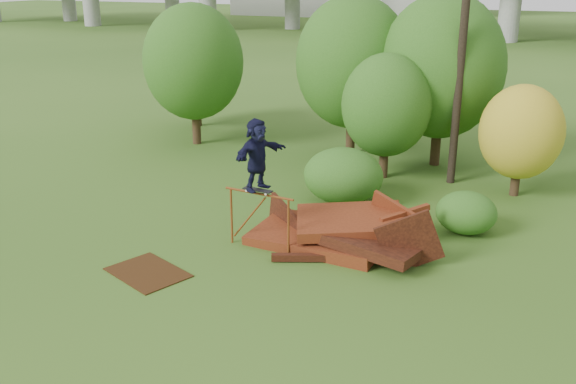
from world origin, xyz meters
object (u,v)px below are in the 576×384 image
at_px(skater, 257,155).
at_px(utility_pole, 464,21).
at_px(flat_plate, 148,272).
at_px(scrap_pile, 341,233).

height_order(skater, utility_pole, utility_pole).
relative_size(skater, utility_pole, 0.17).
relative_size(skater, flat_plate, 0.97).
bearing_deg(flat_plate, utility_pole, 60.66).
xyz_separation_m(skater, utility_pole, (3.87, 7.90, 2.93)).
distance_m(scrap_pile, utility_pole, 8.84).
bearing_deg(scrap_pile, skater, -153.55).
xyz_separation_m(skater, flat_plate, (-1.93, -2.43, -2.65)).
bearing_deg(flat_plate, scrap_pile, 40.96).
xyz_separation_m(scrap_pile, flat_plate, (-3.96, -3.44, -0.37)).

